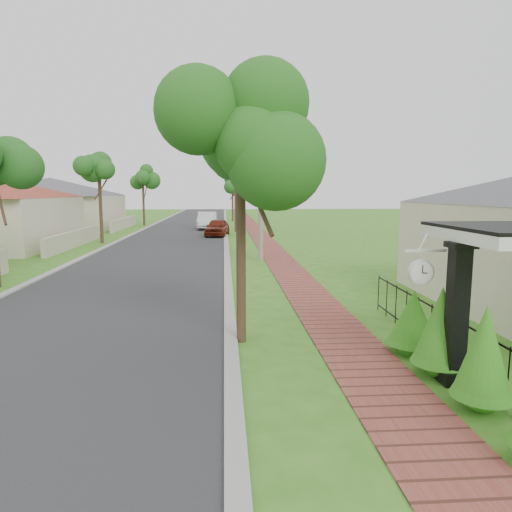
{
  "coord_description": "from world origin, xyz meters",
  "views": [
    {
      "loc": [
        0.53,
        -8.44,
        3.36
      ],
      "look_at": [
        1.44,
        4.66,
        1.5
      ],
      "focal_mm": 32.0,
      "sensor_mm": 36.0,
      "label": 1
    }
  ],
  "objects_px": {
    "parked_car_red": "(217,228)",
    "station_clock": "(421,271)",
    "parked_car_white": "(207,221)",
    "utility_pole": "(261,186)",
    "porch_post": "(456,321)",
    "near_tree": "(240,149)"
  },
  "relations": [
    {
      "from": "parked_car_red",
      "to": "station_clock",
      "type": "relative_size",
      "value": 4.97
    },
    {
      "from": "parked_car_white",
      "to": "parked_car_red",
      "type": "bearing_deg",
      "value": -80.83
    },
    {
      "from": "parked_car_red",
      "to": "utility_pole",
      "type": "xyz_separation_m",
      "value": [
        2.3,
        -12.68,
        2.96
      ]
    },
    {
      "from": "parked_car_white",
      "to": "station_clock",
      "type": "bearing_deg",
      "value": -80.81
    },
    {
      "from": "parked_car_white",
      "to": "station_clock",
      "type": "height_order",
      "value": "station_clock"
    },
    {
      "from": "porch_post",
      "to": "parked_car_white",
      "type": "relative_size",
      "value": 0.54
    },
    {
      "from": "porch_post",
      "to": "parked_car_white",
      "type": "height_order",
      "value": "porch_post"
    },
    {
      "from": "parked_car_red",
      "to": "station_clock",
      "type": "xyz_separation_m",
      "value": [
        4.05,
        -26.85,
        1.3
      ]
    },
    {
      "from": "near_tree",
      "to": "parked_car_white",
      "type": "bearing_deg",
      "value": 93.45
    },
    {
      "from": "utility_pole",
      "to": "station_clock",
      "type": "height_order",
      "value": "utility_pole"
    },
    {
      "from": "parked_car_red",
      "to": "station_clock",
      "type": "distance_m",
      "value": 27.18
    },
    {
      "from": "parked_car_white",
      "to": "near_tree",
      "type": "distance_m",
      "value": 31.64
    },
    {
      "from": "parked_car_white",
      "to": "utility_pole",
      "type": "distance_m",
      "value": 19.8
    },
    {
      "from": "utility_pole",
      "to": "parked_car_white",
      "type": "bearing_deg",
      "value": 99.69
    },
    {
      "from": "near_tree",
      "to": "porch_post",
      "type": "bearing_deg",
      "value": -34.34
    },
    {
      "from": "porch_post",
      "to": "utility_pole",
      "type": "bearing_deg",
      "value": 98.78
    },
    {
      "from": "porch_post",
      "to": "station_clock",
      "type": "relative_size",
      "value": 3.28
    },
    {
      "from": "porch_post",
      "to": "near_tree",
      "type": "distance_m",
      "value": 5.43
    },
    {
      "from": "porch_post",
      "to": "station_clock",
      "type": "xyz_separation_m",
      "value": [
        -0.5,
        0.4,
        0.83
      ]
    },
    {
      "from": "utility_pole",
      "to": "porch_post",
      "type": "bearing_deg",
      "value": -81.22
    },
    {
      "from": "porch_post",
      "to": "parked_car_red",
      "type": "bearing_deg",
      "value": 99.48
    },
    {
      "from": "porch_post",
      "to": "station_clock",
      "type": "distance_m",
      "value": 1.05
    }
  ]
}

